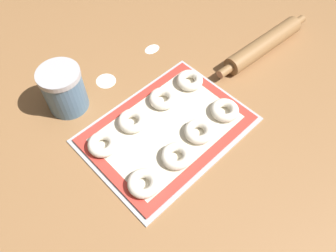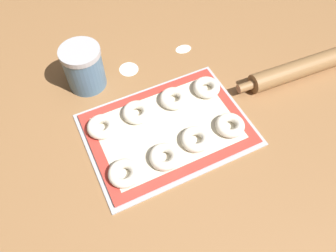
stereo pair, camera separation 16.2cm
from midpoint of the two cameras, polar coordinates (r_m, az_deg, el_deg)
ground_plane at (r=0.92m, az=-6.04°, el=-2.10°), size 2.80×2.80×0.00m
baking_tray at (r=0.92m, az=-5.01°, el=-1.36°), size 0.45×0.33×0.01m
baking_mat at (r=0.91m, az=-5.03°, el=-1.17°), size 0.43×0.31×0.00m
bagel_front_far_left at (r=0.83m, az=-9.96°, el=-10.59°), size 0.08×0.08×0.03m
bagel_front_mid_left at (r=0.85m, az=-3.95°, el=-5.98°), size 0.08×0.08×0.03m
bagel_front_mid_right at (r=0.89m, az=0.27°, el=-1.63°), size 0.08×0.08×0.03m
bagel_front_far_right at (r=0.93m, az=5.07°, el=2.14°), size 0.08×0.08×0.03m
bagel_back_far_left at (r=0.90m, az=-16.38°, el=-3.74°), size 0.08×0.08×0.03m
bagel_back_mid_left at (r=0.93m, az=-11.21°, el=0.24°), size 0.08×0.08×0.03m
bagel_back_mid_right at (r=0.96m, az=-5.72°, el=4.20°), size 0.08×0.08×0.03m
bagel_back_far_right at (r=1.00m, az=-0.78°, el=7.42°), size 0.08×0.08×0.03m
flour_canister at (r=0.99m, az=-22.23°, el=5.34°), size 0.12×0.12×0.14m
rolling_pin at (r=1.14m, az=12.47°, el=13.26°), size 0.42×0.08×0.06m
flour_patch_near at (r=1.15m, az=-6.93°, el=12.78°), size 0.06×0.04×0.00m
flour_patch_far at (r=1.07m, az=-15.09°, el=7.14°), size 0.06×0.06×0.00m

